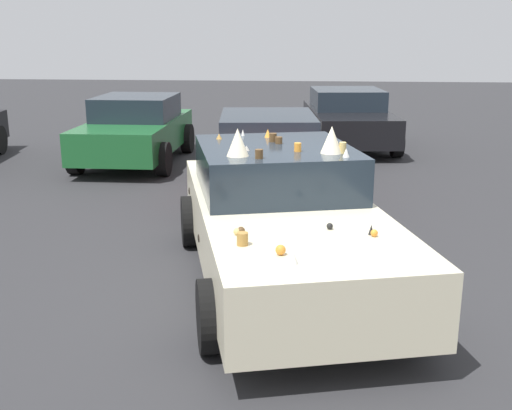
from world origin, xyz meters
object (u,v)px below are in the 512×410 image
Objects in this scene: parked_sedan_behind_right at (136,129)px; parked_sedan_row_back_center at (348,118)px; parked_sedan_behind_left at (268,153)px; art_car_decorated at (281,217)px.

parked_sedan_row_back_center is at bearing 116.29° from parked_sedan_behind_right.
parked_sedan_behind_right is at bearing -69.60° from parked_sedan_row_back_center.
parked_sedan_behind_left is at bearing -25.06° from parked_sedan_row_back_center.
parked_sedan_behind_right is (6.42, 3.43, -0.03)m from art_car_decorated.
parked_sedan_behind_right is at bearing -134.58° from parked_sedan_behind_left.
parked_sedan_row_back_center is (8.72, -1.21, -0.04)m from art_car_decorated.
art_car_decorated is at bearing 0.36° from parked_sedan_behind_left.
parked_sedan_row_back_center is at bearing 157.89° from art_car_decorated.
parked_sedan_row_back_center is 0.94× the size of parked_sedan_behind_left.
parked_sedan_behind_left is (3.99, 0.42, -0.03)m from art_car_decorated.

